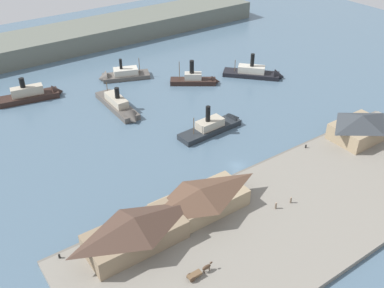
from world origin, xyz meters
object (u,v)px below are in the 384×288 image
(horse_cart, at_px, (199,272))
(ferry_moored_west, at_px, (259,73))
(ferry_near_quay, at_px, (35,94))
(ferry_shed_west_terminal, at_px, (360,127))
(ferry_shed_east_terminal, at_px, (135,231))
(mooring_post_center_west, at_px, (59,256))
(ferry_mid_harbor, at_px, (216,125))
(mooring_post_center_east, at_px, (306,146))
(pedestrian_standing_center, at_px, (276,206))
(ferry_departing_north, at_px, (120,75))
(ferry_shed_central_terminal, at_px, (200,200))
(ferry_approaching_west, at_px, (120,107))
(ferry_approaching_east, at_px, (198,80))
(pedestrian_at_waters_edge, at_px, (291,200))

(horse_cart, bearing_deg, ferry_moored_west, 41.11)
(ferry_near_quay, bearing_deg, horse_cart, -89.49)
(ferry_shed_west_terminal, distance_m, horse_cart, 68.00)
(ferry_shed_east_terminal, relative_size, ferry_shed_west_terminal, 1.35)
(ferry_shed_west_terminal, bearing_deg, horse_cart, -167.87)
(mooring_post_center_west, bearing_deg, ferry_shed_west_terminal, -3.55)
(ferry_mid_harbor, height_order, ferry_near_quay, ferry_mid_harbor)
(horse_cart, relative_size, mooring_post_center_east, 6.39)
(horse_cart, xyz_separation_m, pedestrian_standing_center, (25.68, 5.62, -0.12))
(ferry_shed_west_terminal, xyz_separation_m, ferry_departing_north, (-36.09, 78.63, -3.66))
(ferry_shed_central_terminal, relative_size, ferry_approaching_west, 0.90)
(ferry_approaching_west, distance_m, ferry_approaching_east, 32.89)
(ferry_approaching_west, xyz_separation_m, ferry_approaching_east, (32.78, 2.69, 0.07))
(pedestrian_standing_center, xyz_separation_m, ferry_approaching_east, (26.03, 67.08, -0.46))
(pedestrian_at_waters_edge, height_order, ferry_near_quay, ferry_near_quay)
(pedestrian_at_waters_edge, distance_m, pedestrian_standing_center, 4.31)
(ferry_moored_west, height_order, ferry_mid_harbor, ferry_mid_harbor)
(pedestrian_standing_center, distance_m, mooring_post_center_east, 28.31)
(ferry_moored_west, bearing_deg, ferry_departing_north, 146.95)
(pedestrian_at_waters_edge, bearing_deg, ferry_approaching_west, 99.64)
(ferry_shed_central_terminal, height_order, ferry_near_quay, ferry_near_quay)
(ferry_approaching_west, height_order, ferry_mid_harbor, ferry_mid_harbor)
(ferry_shed_west_terminal, relative_size, ferry_near_quay, 0.70)
(pedestrian_at_waters_edge, relative_size, ferry_moored_west, 0.08)
(mooring_post_center_west, height_order, ferry_near_quay, ferry_near_quay)
(ferry_shed_east_terminal, bearing_deg, ferry_shed_central_terminal, 2.57)
(ferry_shed_central_terminal, relative_size, ferry_approaching_east, 1.29)
(pedestrian_at_waters_edge, height_order, ferry_mid_harbor, ferry_mid_harbor)
(horse_cart, distance_m, ferry_approaching_east, 89.22)
(ferry_shed_west_terminal, height_order, mooring_post_center_west, ferry_shed_west_terminal)
(mooring_post_center_east, relative_size, ferry_approaching_east, 0.05)
(ferry_shed_west_terminal, relative_size, ferry_approaching_east, 0.90)
(ferry_shed_west_terminal, bearing_deg, pedestrian_standing_center, -168.01)
(ferry_near_quay, bearing_deg, ferry_mid_harbor, -53.63)
(ferry_shed_west_terminal, distance_m, ferry_moored_west, 50.94)
(ferry_moored_west, distance_m, ferry_departing_north, 52.04)
(ferry_shed_central_terminal, distance_m, mooring_post_center_east, 39.93)
(ferry_shed_central_terminal, distance_m, ferry_mid_harbor, 38.70)
(ferry_shed_west_terminal, distance_m, mooring_post_center_east, 17.05)
(ferry_approaching_west, height_order, ferry_approaching_east, ferry_approaching_east)
(mooring_post_center_west, xyz_separation_m, ferry_mid_harbor, (57.72, 23.35, -0.19))
(ferry_mid_harbor, bearing_deg, ferry_approaching_east, 63.98)
(horse_cart, relative_size, pedestrian_at_waters_edge, 3.45)
(ferry_approaching_east, height_order, ferry_mid_harbor, ferry_mid_harbor)
(horse_cart, distance_m, ferry_approaching_west, 72.53)
(mooring_post_center_west, distance_m, ferry_mid_harbor, 62.27)
(ferry_shed_central_terminal, xyz_separation_m, mooring_post_center_west, (-31.40, 4.85, -2.80))
(mooring_post_center_west, bearing_deg, ferry_departing_north, 55.23)
(ferry_shed_west_terminal, xyz_separation_m, pedestrian_at_waters_edge, (-36.47, -9.20, -3.04))
(ferry_moored_west, bearing_deg, ferry_approaching_west, 174.31)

